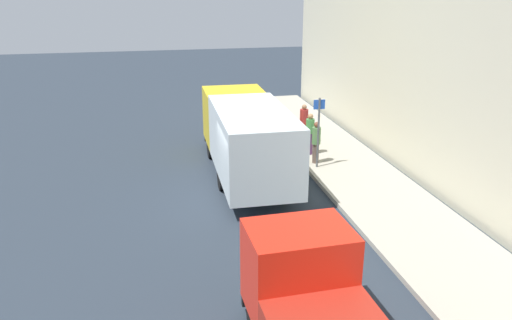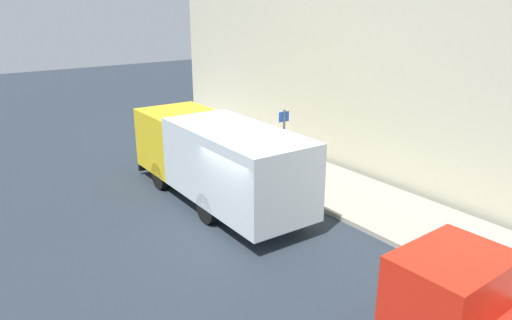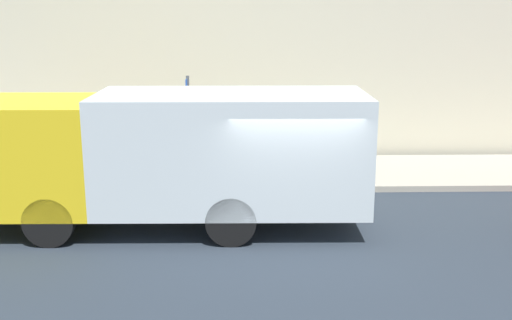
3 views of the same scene
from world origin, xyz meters
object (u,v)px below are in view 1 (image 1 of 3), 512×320
pedestrian_third (316,141)px  street_sign_post (318,127)px  large_utility_truck (246,134)px  pedestrian_standing (304,123)px  traffic_cone_orange (302,134)px  pedestrian_walking (310,133)px  small_flatbed_truck (319,319)px

pedestrian_third → street_sign_post: (-0.09, -0.47, 0.71)m
large_utility_truck → street_sign_post: size_ratio=3.00×
pedestrian_standing → pedestrian_third: size_ratio=1.05×
street_sign_post → large_utility_truck: bearing=177.0°
traffic_cone_orange → pedestrian_walking: bearing=-97.1°
small_flatbed_truck → street_sign_post: (3.41, 10.21, 0.61)m
pedestrian_third → street_sign_post: bearing=-109.6°
small_flatbed_truck → pedestrian_standing: bearing=72.0°
small_flatbed_truck → street_sign_post: size_ratio=1.85×
pedestrian_standing → traffic_cone_orange: bearing=80.9°
large_utility_truck → pedestrian_third: large_utility_truck is taller
street_sign_post → pedestrian_third: bearing=79.0°
large_utility_truck → traffic_cone_orange: (3.15, 3.13, -1.11)m
small_flatbed_truck → street_sign_post: street_sign_post is taller
large_utility_truck → small_flatbed_truck: (-0.66, -10.36, -0.46)m
small_flatbed_truck → pedestrian_walking: bearing=71.0°
traffic_cone_orange → street_sign_post: bearing=-96.9°
traffic_cone_orange → pedestrian_third: bearing=-96.2°
traffic_cone_orange → street_sign_post: 3.53m
large_utility_truck → traffic_cone_orange: bearing=45.5°
small_flatbed_truck → pedestrian_third: size_ratio=3.02×
large_utility_truck → pedestrian_walking: large_utility_truck is taller
small_flatbed_truck → street_sign_post: bearing=69.5°
street_sign_post → traffic_cone_orange: bearing=83.1°
pedestrian_standing → street_sign_post: (-0.37, -3.00, 0.67)m
pedestrian_standing → traffic_cone_orange: 0.65m
large_utility_truck → pedestrian_standing: 4.26m
small_flatbed_truck → pedestrian_third: 11.24m
pedestrian_third → traffic_cone_orange: 2.88m
large_utility_truck → traffic_cone_orange: large_utility_truck is taller
pedestrian_standing → street_sign_post: 3.10m
pedestrian_walking → pedestrian_standing: size_ratio=0.98×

